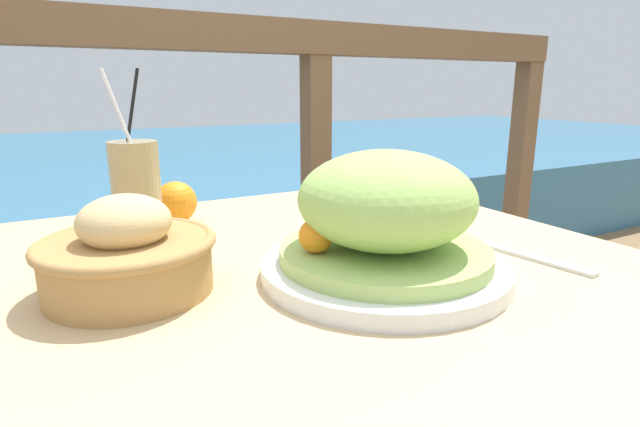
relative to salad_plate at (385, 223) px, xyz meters
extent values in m
cube|color=tan|center=(-0.08, 0.08, -0.09)|extent=(0.92, 0.85, 0.04)
cube|color=tan|center=(0.32, 0.44, -0.44)|extent=(0.06, 0.06, 0.66)
cube|color=brown|center=(-0.08, 0.86, 0.29)|extent=(2.80, 0.08, 0.09)
cube|color=brown|center=(0.37, 0.86, -0.26)|extent=(0.07, 0.07, 1.01)
cube|color=brown|center=(1.28, 0.86, -0.26)|extent=(0.07, 0.07, 1.01)
cube|color=teal|center=(-0.08, 3.36, -0.53)|extent=(12.00, 4.00, 0.47)
cylinder|color=silver|center=(0.00, 0.00, -0.06)|extent=(0.30, 0.30, 0.02)
cylinder|color=#A8C66B|center=(0.00, 0.00, -0.04)|extent=(0.25, 0.25, 0.02)
ellipsoid|color=#9EC660|center=(0.00, 0.00, 0.03)|extent=(0.21, 0.21, 0.11)
sphere|color=orange|center=(0.09, 0.02, -0.01)|extent=(0.04, 0.04, 0.04)
sphere|color=orange|center=(-0.09, 0.02, -0.01)|extent=(0.04, 0.04, 0.04)
cylinder|color=tan|center=(-0.23, 0.31, 0.01)|extent=(0.07, 0.07, 0.15)
cylinder|color=white|center=(-0.23, 0.30, 0.08)|extent=(0.07, 0.02, 0.21)
cylinder|color=black|center=(-0.23, 0.32, 0.08)|extent=(0.06, 0.03, 0.21)
cylinder|color=#AD7F47|center=(-0.28, 0.10, -0.04)|extent=(0.18, 0.18, 0.06)
torus|color=#AD7F47|center=(-0.28, 0.10, -0.01)|extent=(0.19, 0.19, 0.01)
ellipsoid|color=#DBB77A|center=(-0.28, 0.10, 0.01)|extent=(0.10, 0.10, 0.06)
cube|color=silver|center=(0.21, -0.04, -0.06)|extent=(0.04, 0.18, 0.00)
sphere|color=orange|center=(-0.16, 0.37, -0.03)|extent=(0.07, 0.07, 0.07)
camera|label=1|loc=(-0.34, -0.46, 0.16)|focal=28.00mm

